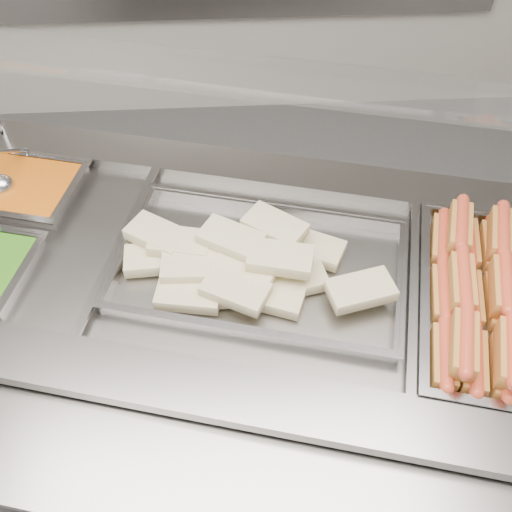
{
  "coord_description": "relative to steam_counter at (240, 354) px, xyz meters",
  "views": [
    {
      "loc": [
        0.05,
        -0.53,
        2.09
      ],
      "look_at": [
        0.1,
        0.42,
        0.98
      ],
      "focal_mm": 40.0,
      "sensor_mm": 36.0,
      "label": 1
    }
  ],
  "objects": [
    {
      "name": "steam_counter",
      "position": [
        0.0,
        0.0,
        0.0
      ],
      "size": [
        2.16,
        1.36,
        0.96
      ],
      "color": "slate",
      "rests_on": "ground"
    },
    {
      "name": "tray_rail",
      "position": [
        -0.14,
        -0.53,
        0.43
      ],
      "size": [
        1.92,
        0.85,
        0.06
      ],
      "color": "gray",
      "rests_on": "steam_counter"
    },
    {
      "name": "sneeze_guard",
      "position": [
        0.06,
        0.22,
        0.87
      ],
      "size": [
        1.78,
        0.74,
        0.47
      ],
      "color": "silver",
      "rests_on": "steam_counter"
    },
    {
      "name": "pan_hotdogs",
      "position": [
        0.64,
        -0.17,
        0.43
      ],
      "size": [
        0.5,
        0.66,
        0.11
      ],
      "color": "gray",
      "rests_on": "steam_counter"
    },
    {
      "name": "pan_wraps",
      "position": [
        0.06,
        -0.02,
        0.45
      ],
      "size": [
        0.81,
        0.59,
        0.07
      ],
      "color": "gray",
      "rests_on": "steam_counter"
    },
    {
      "name": "pan_beans",
      "position": [
        -0.62,
        0.32,
        0.44
      ],
      "size": [
        0.37,
        0.33,
        0.11
      ],
      "color": "gray",
      "rests_on": "steam_counter"
    },
    {
      "name": "hotdogs_in_buns",
      "position": [
        0.63,
        -0.16,
        0.48
      ],
      "size": [
        0.45,
        0.61,
        0.12
      ],
      "color": "#A75A23",
      "rests_on": "pan_hotdogs"
    },
    {
      "name": "tortilla_wraps",
      "position": [
        -0.01,
        -0.03,
        0.49
      ],
      "size": [
        0.68,
        0.35,
        0.1
      ],
      "color": "tan",
      "rests_on": "pan_wraps"
    },
    {
      "name": "ladle",
      "position": [
        -0.67,
        0.32,
        0.49
      ],
      "size": [
        0.09,
        0.2,
        0.16
      ],
      "color": "silver",
      "rests_on": "pan_beans"
    }
  ]
}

